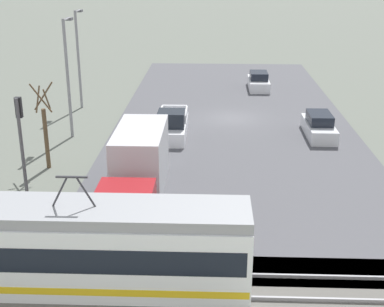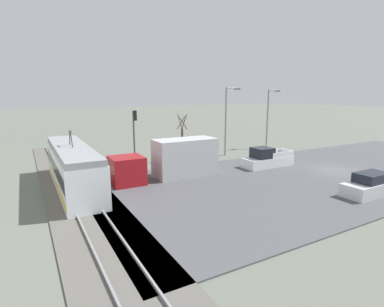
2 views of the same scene
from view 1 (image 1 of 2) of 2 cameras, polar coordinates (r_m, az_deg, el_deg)
name	(u,v)px [view 1 (image 1 of 2)]	position (r m, az deg, el deg)	size (l,w,h in m)	color
ground_plane	(232,119)	(40.29, 4.33, 3.66)	(320.00, 320.00, 0.00)	#60665B
road_surface	(232,119)	(40.28, 4.33, 3.72)	(16.88, 43.63, 0.08)	#4C4C51
rail_bed	(251,289)	(20.26, 6.32, -14.13)	(53.26, 4.40, 0.22)	#5B5954
light_rail_tram	(78,247)	(19.94, -12.11, -9.75)	(12.39, 2.56, 4.32)	white
box_truck	(138,170)	(26.56, -5.83, -1.72)	(2.45, 9.07, 3.21)	maroon
pickup_truck	(172,126)	(35.89, -2.13, 2.96)	(1.90, 5.22, 1.91)	silver
sedan_car_0	(319,126)	(37.00, 13.38, 2.83)	(1.73, 4.66, 1.57)	silver
sedan_car_1	(259,82)	(49.66, 7.11, 7.60)	(1.80, 4.28, 1.55)	silver
traffic_light_pole	(21,139)	(25.76, -17.73, 1.44)	(0.28, 0.47, 5.53)	#47474C
street_tree	(45,130)	(31.25, -15.37, 2.43)	(1.18, 0.98, 5.00)	brown
street_lamp_near_crossing	(79,52)	(43.57, -12.00, 10.54)	(0.36, 1.95, 7.64)	gray
street_lamp_mid_block	(68,70)	(36.20, -13.09, 8.69)	(0.36, 1.95, 7.81)	gray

